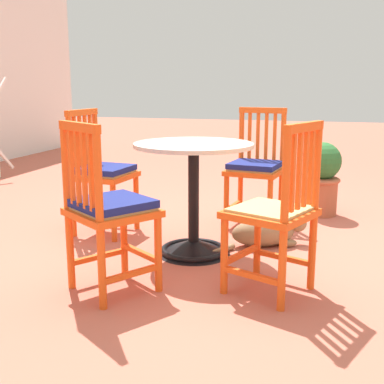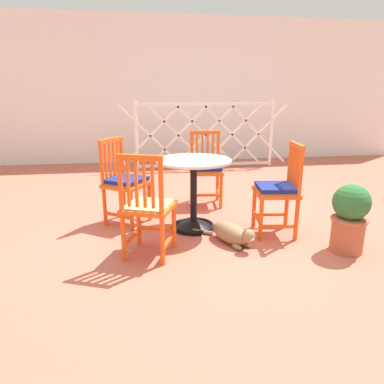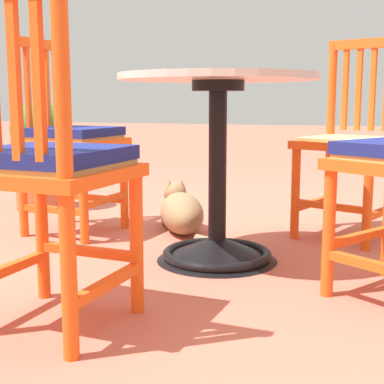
{
  "view_description": "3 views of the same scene",
  "coord_description": "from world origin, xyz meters",
  "px_view_note": "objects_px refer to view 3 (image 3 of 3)",
  "views": [
    {
      "loc": [
        -3.13,
        -0.67,
        1.1
      ],
      "look_at": [
        0.04,
        0.25,
        0.38
      ],
      "focal_mm": 46.78,
      "sensor_mm": 36.0,
      "label": 1
    },
    {
      "loc": [
        -0.65,
        -3.19,
        1.37
      ],
      "look_at": [
        -0.12,
        0.3,
        0.36
      ],
      "focal_mm": 32.54,
      "sensor_mm": 36.0,
      "label": 2
    },
    {
      "loc": [
        -0.67,
        2.31,
        0.63
      ],
      "look_at": [
        0.02,
        0.06,
        0.25
      ],
      "focal_mm": 52.98,
      "sensor_mm": 36.0,
      "label": 3
    }
  ],
  "objects_px": {
    "terracotta_planter": "(39,153)",
    "orange_chair_by_planter": "(70,139)",
    "cafe_table": "(217,190)",
    "tabby_cat": "(181,211)",
    "orange_chair_at_corner": "(351,143)",
    "orange_chair_near_fence": "(46,169)"
  },
  "relations": [
    {
      "from": "orange_chair_near_fence",
      "to": "tabby_cat",
      "type": "relative_size",
      "value": 1.52
    },
    {
      "from": "tabby_cat",
      "to": "orange_chair_at_corner",
      "type": "bearing_deg",
      "value": -170.61
    },
    {
      "from": "cafe_table",
      "to": "terracotta_planter",
      "type": "height_order",
      "value": "cafe_table"
    },
    {
      "from": "cafe_table",
      "to": "tabby_cat",
      "type": "xyz_separation_m",
      "value": [
        0.3,
        -0.45,
        -0.19
      ]
    },
    {
      "from": "cafe_table",
      "to": "tabby_cat",
      "type": "distance_m",
      "value": 0.57
    },
    {
      "from": "cafe_table",
      "to": "orange_chair_by_planter",
      "type": "distance_m",
      "value": 0.86
    },
    {
      "from": "terracotta_planter",
      "to": "orange_chair_at_corner",
      "type": "bearing_deg",
      "value": 174.19
    },
    {
      "from": "orange_chair_near_fence",
      "to": "terracotta_planter",
      "type": "relative_size",
      "value": 1.47
    },
    {
      "from": "cafe_table",
      "to": "orange_chair_near_fence",
      "type": "relative_size",
      "value": 0.83
    },
    {
      "from": "orange_chair_at_corner",
      "to": "terracotta_planter",
      "type": "relative_size",
      "value": 1.47
    },
    {
      "from": "orange_chair_near_fence",
      "to": "tabby_cat",
      "type": "distance_m",
      "value": 1.28
    },
    {
      "from": "terracotta_planter",
      "to": "orange_chair_by_planter",
      "type": "bearing_deg",
      "value": 134.38
    },
    {
      "from": "orange_chair_by_planter",
      "to": "terracotta_planter",
      "type": "relative_size",
      "value": 1.47
    },
    {
      "from": "tabby_cat",
      "to": "orange_chair_near_fence",
      "type": "bearing_deg",
      "value": 91.05
    },
    {
      "from": "orange_chair_at_corner",
      "to": "terracotta_planter",
      "type": "bearing_deg",
      "value": -5.81
    },
    {
      "from": "orange_chair_by_planter",
      "to": "terracotta_planter",
      "type": "height_order",
      "value": "orange_chair_by_planter"
    },
    {
      "from": "cafe_table",
      "to": "terracotta_planter",
      "type": "bearing_deg",
      "value": -30.85
    },
    {
      "from": "orange_chair_at_corner",
      "to": "orange_chair_near_fence",
      "type": "bearing_deg",
      "value": 60.93
    },
    {
      "from": "orange_chair_near_fence",
      "to": "terracotta_planter",
      "type": "bearing_deg",
      "value": -57.23
    },
    {
      "from": "orange_chair_at_corner",
      "to": "tabby_cat",
      "type": "distance_m",
      "value": 0.86
    },
    {
      "from": "orange_chair_at_corner",
      "to": "terracotta_planter",
      "type": "height_order",
      "value": "orange_chair_at_corner"
    },
    {
      "from": "orange_chair_by_planter",
      "to": "orange_chair_at_corner",
      "type": "bearing_deg",
      "value": -166.57
    }
  ]
}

